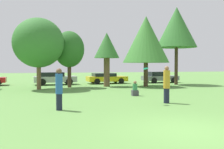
# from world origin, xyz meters

# --- Properties ---
(ground_plane) EXTENTS (120.00, 120.00, 0.00)m
(ground_plane) POSITION_xyz_m (0.00, 0.00, 0.00)
(ground_plane) COLOR #5B8E42
(person_thrower) EXTENTS (0.31, 0.31, 1.85)m
(person_thrower) POSITION_xyz_m (-3.61, 4.61, 0.96)
(person_thrower) COLOR #191E33
(person_thrower) RESTS_ON ground
(person_catcher) EXTENTS (0.35, 0.35, 1.94)m
(person_catcher) POSITION_xyz_m (1.95, 5.32, 0.99)
(person_catcher) COLOR #191E33
(person_catcher) RESTS_ON ground
(frisbee) EXTENTS (0.28, 0.27, 0.12)m
(frisbee) POSITION_xyz_m (0.78, 5.32, 1.82)
(frisbee) COLOR #19B2D8
(bystander_sitting) EXTENTS (0.41, 0.34, 0.97)m
(bystander_sitting) POSITION_xyz_m (1.46, 8.80, 0.40)
(bystander_sitting) COLOR #3F3F47
(bystander_sitting) RESTS_ON ground
(tree_1) EXTENTS (4.12, 4.12, 5.83)m
(tree_1) POSITION_xyz_m (-4.67, 14.94, 3.79)
(tree_1) COLOR brown
(tree_1) RESTS_ON ground
(tree_2) EXTENTS (2.66, 2.66, 4.99)m
(tree_2) POSITION_xyz_m (-2.07, 16.10, 3.36)
(tree_2) COLOR #473323
(tree_2) RESTS_ON ground
(tree_3) EXTENTS (2.35, 2.35, 4.99)m
(tree_3) POSITION_xyz_m (1.37, 16.23, 3.67)
(tree_3) COLOR brown
(tree_3) RESTS_ON ground
(tree_4) EXTENTS (4.30, 4.30, 6.51)m
(tree_4) POSITION_xyz_m (4.89, 15.34, 4.34)
(tree_4) COLOR #473323
(tree_4) RESTS_ON ground
(tree_5) EXTENTS (4.06, 4.06, 7.82)m
(tree_5) POSITION_xyz_m (8.70, 16.60, 5.77)
(tree_5) COLOR #473323
(tree_5) RESTS_ON ground
(parked_car_silver) EXTENTS (4.29, 2.24, 1.26)m
(parked_car_silver) POSITION_xyz_m (-3.25, 19.67, 0.67)
(parked_car_silver) COLOR #B2B2B7
(parked_car_silver) RESTS_ON ground
(parked_car_yellow) EXTENTS (4.34, 2.24, 1.12)m
(parked_car_yellow) POSITION_xyz_m (2.20, 19.97, 0.60)
(parked_car_yellow) COLOR gold
(parked_car_yellow) RESTS_ON ground
(parked_car_grey) EXTENTS (4.03, 2.19, 1.24)m
(parked_car_grey) POSITION_xyz_m (8.40, 19.88, 0.65)
(parked_car_grey) COLOR slate
(parked_car_grey) RESTS_ON ground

